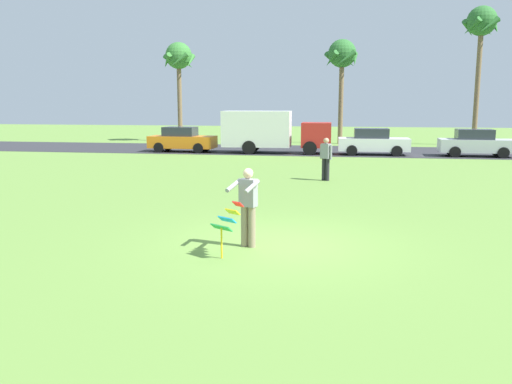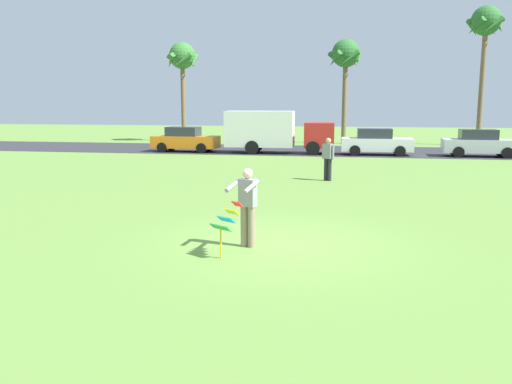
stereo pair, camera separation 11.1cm
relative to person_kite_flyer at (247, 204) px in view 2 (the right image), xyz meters
The scene contains 12 objects.
ground_plane 1.17m from the person_kite_flyer, 25.08° to the left, with size 120.00×120.00×0.00m, color olive.
road_strip 24.09m from the person_kite_flyer, 88.52° to the left, with size 120.00×8.00×0.01m, color #2D2D33.
person_kite_flyer is the anchor object (origin of this frame).
kite_held 0.88m from the person_kite_flyer, 108.73° to the right, with size 0.64×0.73×1.11m.
parked_car_orange 23.22m from the person_kite_flyer, 111.12° to the left, with size 4.24×1.91×1.60m.
parked_truck_red_cab 21.83m from the person_kite_flyer, 96.99° to the left, with size 6.76×2.26×2.62m.
parked_car_white 21.96m from the person_kite_flyer, 80.48° to the left, with size 4.24×1.90×1.60m.
parked_car_silver 23.67m from the person_kite_flyer, 66.24° to the left, with size 4.24×1.92×1.60m.
palm_tree_left_near 33.13m from the person_kite_flyer, 110.34° to the left, with size 2.58×2.71×7.89m.
palm_tree_right_near 30.98m from the person_kite_flyer, 87.11° to the left, with size 2.58×2.71×7.84m.
palm_tree_centre_far 33.28m from the person_kite_flyer, 69.52° to the left, with size 2.58×2.71×9.95m.
person_walker_near 10.47m from the person_kite_flyer, 83.09° to the left, with size 0.49×0.38×1.73m.
Camera 2 is at (1.57, -11.30, 3.12)m, focal length 37.09 mm.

